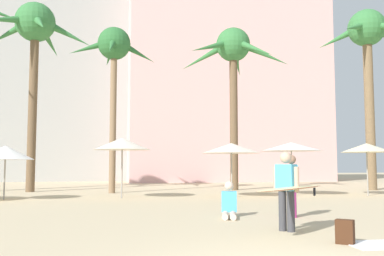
{
  "coord_description": "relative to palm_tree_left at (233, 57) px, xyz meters",
  "views": [
    {
      "loc": [
        -2.56,
        -5.03,
        1.38
      ],
      "look_at": [
        -0.72,
        4.23,
        2.18
      ],
      "focal_mm": 40.3,
      "sensor_mm": 36.0,
      "label": 1
    }
  ],
  "objects": [
    {
      "name": "hotel_pink",
      "position": [
        3.15,
        13.38,
        1.19
      ],
      "size": [
        16.59,
        8.04,
        16.97
      ],
      "primitive_type": "cube",
      "color": "beige",
      "rests_on": "ground"
    },
    {
      "name": "hotel_tower_gray",
      "position": [
        -9.97,
        18.21,
        5.54
      ],
      "size": [
        14.47,
        9.34,
        25.68
      ],
      "primitive_type": "cube",
      "color": "#A8A8A3",
      "rests_on": "ground"
    },
    {
      "name": "palm_tree_left",
      "position": [
        0.0,
        0.0,
        0.0
      ],
      "size": [
        5.98,
        5.9,
        8.94
      ],
      "color": "brown",
      "rests_on": "ground"
    },
    {
      "name": "palm_tree_center",
      "position": [
        -10.56,
        0.51,
        0.8
      ],
      "size": [
        5.62,
        5.64,
        9.79
      ],
      "color": "brown",
      "rests_on": "ground"
    },
    {
      "name": "palm_tree_right",
      "position": [
        -6.53,
        -1.19,
        -0.44
      ],
      "size": [
        4.36,
        4.29,
        8.17
      ],
      "color": "#896B4C",
      "rests_on": "ground"
    },
    {
      "name": "palm_tree_far_right",
      "position": [
        7.3,
        -1.44,
        0.81
      ],
      "size": [
        5.07,
        5.06,
        9.97
      ],
      "color": "brown",
      "rests_on": "ground"
    },
    {
      "name": "cafe_umbrella_1",
      "position": [
        1.32,
        -4.43,
        -5.13
      ],
      "size": [
        2.73,
        2.73,
        2.37
      ],
      "color": "gray",
      "rests_on": "ground"
    },
    {
      "name": "cafe_umbrella_2",
      "position": [
        -1.6,
        -4.9,
        -5.24
      ],
      "size": [
        2.52,
        2.52,
        2.28
      ],
      "color": "gray",
      "rests_on": "ground"
    },
    {
      "name": "cafe_umbrella_3",
      "position": [
        4.58,
        -5.18,
        -5.18
      ],
      "size": [
        2.24,
        2.24,
        2.32
      ],
      "color": "gray",
      "rests_on": "ground"
    },
    {
      "name": "cafe_umbrella_4",
      "position": [
        -10.68,
        -4.55,
        -5.46
      ],
      "size": [
        2.16,
        2.16,
        2.12
      ],
      "color": "gray",
      "rests_on": "ground"
    },
    {
      "name": "cafe_umbrella_5",
      "position": [
        -6.17,
        -4.55,
        -5.07
      ],
      "size": [
        2.34,
        2.34,
        2.48
      ],
      "color": "gray",
      "rests_on": "ground"
    },
    {
      "name": "backpack",
      "position": [
        -2.69,
        -15.53,
        -7.1
      ],
      "size": [
        0.35,
        0.35,
        0.42
      ],
      "rotation": [
        0.0,
        0.0,
        0.81
      ],
      "color": "#422414",
      "rests_on": "ground"
    },
    {
      "name": "person_mid_center",
      "position": [
        -3.62,
        -11.5,
        -6.98
      ],
      "size": [
        0.64,
        1.04,
        0.93
      ],
      "rotation": [
        0.0,
        0.0,
        4.43
      ],
      "color": "beige",
      "rests_on": "ground"
    },
    {
      "name": "person_mid_left",
      "position": [
        -3.11,
        -14.14,
        -6.4
      ],
      "size": [
        2.41,
        2.2,
        1.64
      ],
      "rotation": [
        0.0,
        0.0,
        3.73
      ],
      "color": "#3D3D42",
      "rests_on": "ground"
    },
    {
      "name": "person_mid_right",
      "position": [
        -1.98,
        -11.77,
        -6.41
      ],
      "size": [
        0.27,
        0.61,
        1.63
      ],
      "rotation": [
        0.0,
        0.0,
        6.16
      ],
      "color": "#B7337F",
      "rests_on": "ground"
    }
  ]
}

